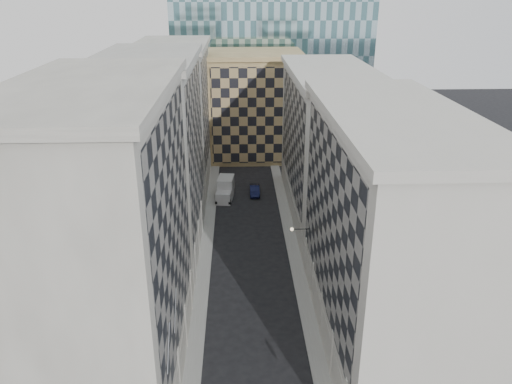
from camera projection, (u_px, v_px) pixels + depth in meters
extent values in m
cube|color=gray|center=(206.00, 254.00, 58.92)|extent=(1.50, 100.00, 0.15)
cube|color=gray|center=(294.00, 252.00, 59.30)|extent=(1.50, 100.00, 0.15)
cube|color=gray|center=(108.00, 248.00, 36.81)|extent=(10.00, 22.00, 23.00)
cube|color=gray|center=(173.00, 229.00, 36.41)|extent=(0.25, 19.36, 18.00)
cube|color=gray|center=(181.00, 353.00, 40.76)|extent=(0.45, 21.12, 3.20)
cube|color=gray|center=(87.00, 87.00, 32.28)|extent=(10.80, 22.80, 0.70)
cylinder|color=gray|center=(174.00, 372.00, 37.99)|extent=(0.90, 0.90, 4.40)
cylinder|color=gray|center=(182.00, 326.00, 43.07)|extent=(0.90, 0.90, 4.40)
cylinder|color=gray|center=(187.00, 290.00, 48.14)|extent=(0.90, 0.90, 4.40)
cube|color=#9A988F|center=(153.00, 159.00, 57.31)|extent=(10.00, 22.00, 22.00)
cube|color=gray|center=(195.00, 146.00, 56.92)|extent=(0.25, 19.36, 17.00)
cube|color=#9A988F|center=(199.00, 231.00, 61.08)|extent=(0.45, 21.12, 3.20)
cube|color=#9A988F|center=(145.00, 58.00, 52.98)|extent=(10.80, 22.80, 0.70)
cylinder|color=#9A988F|center=(192.00, 261.00, 53.22)|extent=(0.90, 0.90, 4.40)
cylinder|color=#9A988F|center=(196.00, 237.00, 58.30)|extent=(0.90, 0.90, 4.40)
cylinder|color=#9A988F|center=(199.00, 217.00, 63.38)|extent=(0.90, 0.90, 4.40)
cylinder|color=#9A988F|center=(201.00, 200.00, 68.46)|extent=(0.90, 0.90, 4.40)
cube|color=gray|center=(175.00, 117.00, 77.82)|extent=(10.00, 22.00, 21.00)
cube|color=gray|center=(206.00, 107.00, 77.42)|extent=(0.25, 19.36, 16.00)
cube|color=gray|center=(208.00, 170.00, 81.39)|extent=(0.45, 21.12, 3.20)
cube|color=gray|center=(170.00, 45.00, 73.68)|extent=(10.80, 22.80, 0.70)
cylinder|color=gray|center=(204.00, 185.00, 73.54)|extent=(0.90, 0.90, 4.40)
cylinder|color=gray|center=(206.00, 172.00, 78.62)|extent=(0.90, 0.90, 4.40)
cylinder|color=gray|center=(208.00, 161.00, 83.70)|extent=(0.90, 0.90, 4.40)
cylinder|color=gray|center=(209.00, 151.00, 88.78)|extent=(0.90, 0.90, 4.40)
cube|color=#B9B6AA|center=(385.00, 236.00, 41.87)|extent=(10.00, 26.00, 20.00)
cube|color=gray|center=(328.00, 220.00, 41.12)|extent=(0.25, 22.88, 15.00)
cube|color=#B9B6AA|center=(323.00, 320.00, 44.90)|extent=(0.45, 24.96, 3.20)
cube|color=#B9B6AA|center=(398.00, 115.00, 37.91)|extent=(10.80, 26.80, 0.70)
cylinder|color=#B9B6AA|center=(336.00, 353.00, 39.88)|extent=(0.90, 0.90, 4.40)
cylinder|color=#B9B6AA|center=(325.00, 314.00, 44.68)|extent=(0.90, 0.90, 4.40)
cylinder|color=#B9B6AA|center=(316.00, 282.00, 49.48)|extent=(0.90, 0.90, 4.40)
cylinder|color=#B9B6AA|center=(309.00, 256.00, 54.28)|extent=(0.90, 0.90, 4.40)
cube|color=#B9B6AA|center=(329.00, 146.00, 66.99)|extent=(10.00, 28.00, 19.00)
cube|color=gray|center=(293.00, 136.00, 66.24)|extent=(0.25, 24.64, 14.00)
cube|color=#B9B6AA|center=(292.00, 201.00, 69.83)|extent=(0.45, 26.88, 3.20)
cube|color=#B9B6AA|center=(333.00, 72.00, 63.23)|extent=(10.80, 28.80, 0.70)
cube|color=#9D8053|center=(255.00, 107.00, 90.87)|extent=(16.00, 14.00, 18.00)
cube|color=tan|center=(256.00, 116.00, 84.31)|extent=(15.20, 0.25, 16.50)
cube|color=#9D8053|center=(255.00, 54.00, 87.28)|extent=(16.80, 14.80, 0.80)
cube|color=#2D2923|center=(243.00, 68.00, 101.81)|extent=(6.00, 6.00, 28.00)
cylinder|color=gray|center=(168.00, 348.00, 31.86)|extent=(0.10, 2.33, 2.33)
cylinder|color=gray|center=(175.00, 310.00, 35.56)|extent=(0.10, 2.33, 2.33)
cylinder|color=black|center=(301.00, 229.00, 51.42)|extent=(1.80, 0.08, 0.08)
sphere|color=#FFE5B2|center=(292.00, 229.00, 51.38)|extent=(0.36, 0.36, 0.36)
cube|color=#BDBDBD|center=(224.00, 197.00, 72.81)|extent=(2.39, 2.56, 1.75)
cube|color=#BDBDBD|center=(226.00, 187.00, 74.90)|extent=(2.61, 3.73, 3.01)
cylinder|color=black|center=(216.00, 202.00, 72.33)|extent=(0.39, 0.90, 0.87)
cylinder|color=black|center=(230.00, 202.00, 72.20)|extent=(0.39, 0.90, 0.87)
cylinder|color=black|center=(221.00, 190.00, 76.45)|extent=(0.39, 0.90, 0.87)
cylinder|color=black|center=(233.00, 191.00, 76.32)|extent=(0.39, 0.90, 0.87)
imported|color=#0F1438|center=(255.00, 190.00, 75.71)|extent=(1.47, 4.15, 1.36)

